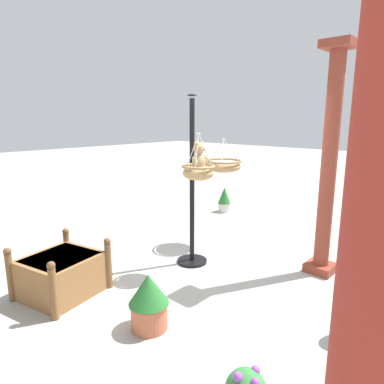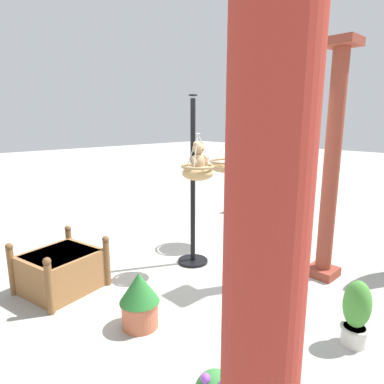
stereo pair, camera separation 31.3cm
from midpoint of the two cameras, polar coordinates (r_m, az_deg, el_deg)
name	(u,v)px [view 1 (the left image)]	position (r m, az deg, el deg)	size (l,w,h in m)	color
ground_plane	(188,265)	(5.07, -2.45, -12.15)	(40.00, 40.00, 0.00)	#ADAAA3
display_pole_central	(192,214)	(4.91, -1.82, -3.71)	(0.44, 0.44, 2.41)	black
hanging_basket_with_teddy	(198,172)	(4.49, -0.94, 3.42)	(0.44, 0.44, 0.62)	tan
teddy_bear	(200,159)	(4.45, -0.75, 5.60)	(0.27, 0.24, 0.40)	tan
hanging_basket_left_high	(223,165)	(5.59, 3.66, 4.47)	(0.60, 0.60, 0.55)	#A37F51
greenhouse_pillar_left	(329,168)	(4.73, 20.20, 3.83)	(0.38, 0.38, 3.02)	brown
wooden_planter_box	(62,273)	(4.55, -22.94, -12.50)	(1.04, 1.00, 0.66)	olive
potted_plant_fern_front	(224,199)	(7.76, 4.30, -1.26)	(0.30, 0.30, 0.57)	beige
potted_plant_flowering_red	(363,307)	(3.74, 24.50, -17.18)	(0.26, 0.26, 0.65)	beige
potted_plant_tall_leafy	(149,301)	(3.62, -9.84, -17.55)	(0.41, 0.41, 0.59)	#BC6042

